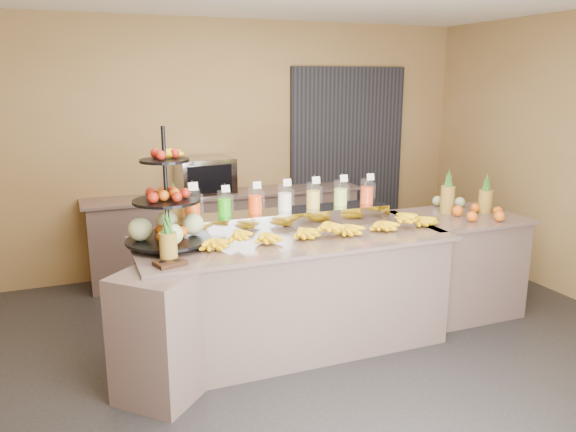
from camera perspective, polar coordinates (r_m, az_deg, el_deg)
ground at (r=4.56m, az=1.99°, el=-14.39°), size 6.00×6.00×0.00m
room_envelope at (r=4.83m, az=0.45°, el=10.46°), size 6.04×5.02×2.82m
buffet_counter at (r=4.55m, az=-0.63°, el=-8.03°), size 2.75×1.25×0.93m
right_counter at (r=5.53m, az=16.72°, el=-4.60°), size 1.08×0.88×0.93m
back_ledge at (r=6.38m, az=-6.10°, el=-1.68°), size 3.10×0.55×0.93m
pitcher_tray at (r=4.72m, az=-0.33°, el=-0.33°), size 1.85×0.30×0.15m
juice_pitcher_orange_a at (r=4.46m, az=-9.71°, el=1.03°), size 0.13×0.13×0.31m
juice_pitcher_green at (r=4.52m, az=-6.48°, el=1.13°), size 0.11×0.12×0.27m
juice_pitcher_orange_b at (r=4.59m, az=-3.35°, el=1.45°), size 0.12×0.12×0.28m
juice_pitcher_milk at (r=4.68m, az=-0.33°, el=1.71°), size 0.12×0.12×0.29m
juice_pitcher_lemon at (r=4.78m, az=2.58°, el=1.96°), size 0.12×0.12×0.29m
juice_pitcher_lime at (r=4.89m, az=5.36°, el=2.18°), size 0.12×0.12×0.29m
juice_pitcher_orange_c at (r=5.01m, az=8.01°, el=2.37°), size 0.12×0.12×0.28m
banana_heap at (r=4.49m, az=3.81°, el=-1.15°), size 2.03×0.18×0.17m
fruit_stand at (r=4.26m, az=-11.59°, el=-0.02°), size 0.65×0.65×0.90m
condiment_caddy at (r=3.87m, az=-11.89°, el=-4.70°), size 0.23×0.20×0.03m
pineapple_left_a at (r=3.92m, az=-12.08°, el=-2.70°), size 0.12×0.12×0.36m
pineapple_left_b at (r=4.59m, az=-11.46°, el=0.19°), size 0.15×0.15×0.44m
right_fruit_pile at (r=5.43m, az=18.17°, el=0.91°), size 0.48×0.46×0.26m
oven_warmer at (r=6.18m, az=-8.40°, el=4.03°), size 0.62×0.45×0.39m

